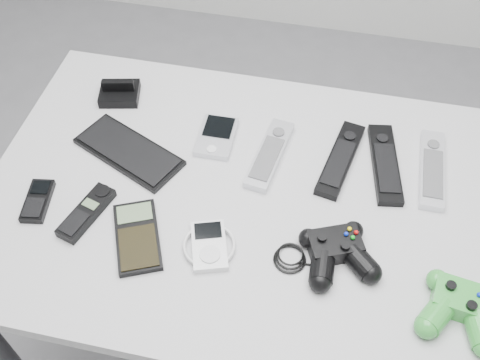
% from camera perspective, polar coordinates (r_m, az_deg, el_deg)
% --- Properties ---
extents(floor, '(3.50, 3.50, 0.00)m').
position_cam_1_polar(floor, '(1.92, -1.34, -15.87)').
color(floor, slate).
rests_on(floor, ground).
extents(desk, '(1.20, 0.77, 0.80)m').
position_cam_1_polar(desk, '(1.26, 1.99, -3.78)').
color(desk, '#ABABAE').
rests_on(desk, floor).
extents(pda_keyboard, '(0.28, 0.20, 0.02)m').
position_cam_1_polar(pda_keyboard, '(1.31, -11.23, 2.88)').
color(pda_keyboard, black).
rests_on(pda_keyboard, desk).
extents(dock_bracket, '(0.11, 0.10, 0.05)m').
position_cam_1_polar(dock_bracket, '(1.44, -12.21, 8.98)').
color(dock_bracket, black).
rests_on(dock_bracket, desk).
extents(pda, '(0.08, 0.13, 0.02)m').
position_cam_1_polar(pda, '(1.31, -2.41, 4.45)').
color(pda, silver).
rests_on(pda, desk).
extents(remote_silver_a, '(0.08, 0.22, 0.02)m').
position_cam_1_polar(remote_silver_a, '(1.27, 3.04, 2.66)').
color(remote_silver_a, silver).
rests_on(remote_silver_a, desk).
extents(remote_black_a, '(0.09, 0.23, 0.02)m').
position_cam_1_polar(remote_black_a, '(1.28, 10.18, 2.14)').
color(remote_black_a, black).
rests_on(remote_black_a, desk).
extents(remote_black_b, '(0.09, 0.23, 0.02)m').
position_cam_1_polar(remote_black_b, '(1.30, 14.53, 1.67)').
color(remote_black_b, black).
rests_on(remote_black_b, desk).
extents(remote_silver_b, '(0.05, 0.22, 0.02)m').
position_cam_1_polar(remote_silver_b, '(1.32, 18.94, 1.09)').
color(remote_silver_b, silver).
rests_on(remote_silver_b, desk).
extents(mobile_phone, '(0.07, 0.11, 0.02)m').
position_cam_1_polar(mobile_phone, '(1.27, -19.88, -1.97)').
color(mobile_phone, black).
rests_on(mobile_phone, desk).
extents(cordless_handset, '(0.09, 0.15, 0.02)m').
position_cam_1_polar(cordless_handset, '(1.21, -15.33, -3.19)').
color(cordless_handset, black).
rests_on(cordless_handset, desk).
extents(calculator, '(0.15, 0.19, 0.02)m').
position_cam_1_polar(calculator, '(1.16, -10.39, -5.66)').
color(calculator, black).
rests_on(calculator, desk).
extents(mp3_player, '(0.14, 0.14, 0.02)m').
position_cam_1_polar(mp3_player, '(1.13, -3.15, -6.65)').
color(mp3_player, silver).
rests_on(mp3_player, desk).
extents(controller_black, '(0.29, 0.24, 0.05)m').
position_cam_1_polar(controller_black, '(1.12, 9.85, -7.09)').
color(controller_black, black).
rests_on(controller_black, desk).
extents(controller_green, '(0.17, 0.18, 0.05)m').
position_cam_1_polar(controller_green, '(1.12, 21.55, -11.87)').
color(controller_green, '#227D2F').
rests_on(controller_green, desk).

